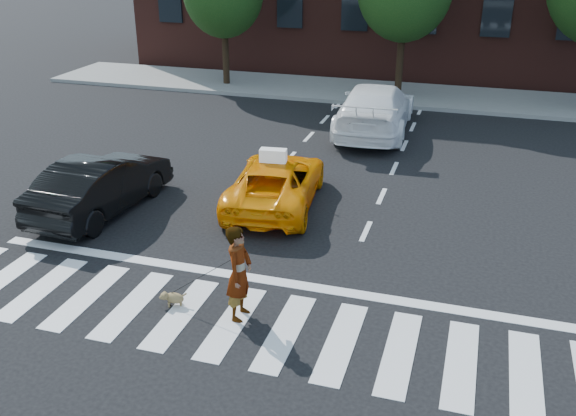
{
  "coord_description": "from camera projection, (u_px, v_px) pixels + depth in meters",
  "views": [
    {
      "loc": [
        3.81,
        -8.95,
        6.54
      ],
      "look_at": [
        0.2,
        2.78,
        1.1
      ],
      "focal_mm": 40.0,
      "sensor_mm": 36.0,
      "label": 1
    }
  ],
  "objects": [
    {
      "name": "woman",
      "position": [
        239.0,
        273.0,
        11.32
      ],
      "size": [
        0.44,
        0.67,
        1.81
      ],
      "primitive_type": "imported",
      "rotation": [
        0.0,
        0.0,
        1.55
      ],
      "color": "#999999",
      "rests_on": "ground"
    },
    {
      "name": "crosswalk",
      "position": [
        232.0,
        322.0,
        11.5
      ],
      "size": [
        13.0,
        2.4,
        0.01
      ],
      "primitive_type": "cube",
      "color": "silver",
      "rests_on": "ground"
    },
    {
      "name": "black_sedan",
      "position": [
        101.0,
        184.0,
        15.71
      ],
      "size": [
        1.77,
        4.4,
        1.42
      ],
      "primitive_type": "imported",
      "rotation": [
        0.0,
        0.0,
        3.08
      ],
      "color": "black",
      "rests_on": "ground"
    },
    {
      "name": "ground",
      "position": [
        232.0,
        323.0,
        11.5
      ],
      "size": [
        120.0,
        120.0,
        0.0
      ],
      "primitive_type": "plane",
      "color": "black",
      "rests_on": "ground"
    },
    {
      "name": "sidewalk_far",
      "position": [
        387.0,
        93.0,
        26.76
      ],
      "size": [
        30.0,
        4.0,
        0.15
      ],
      "primitive_type": "cube",
      "color": "slate",
      "rests_on": "ground"
    },
    {
      "name": "stop_line",
      "position": [
        261.0,
        279.0,
        12.89
      ],
      "size": [
        12.0,
        0.3,
        0.01
      ],
      "primitive_type": "cube",
      "color": "silver",
      "rests_on": "ground"
    },
    {
      "name": "dog",
      "position": [
        172.0,
        298.0,
        11.95
      ],
      "size": [
        0.49,
        0.34,
        0.29
      ],
      "rotation": [
        0.0,
        0.0,
        0.41
      ],
      "color": "brown",
      "rests_on": "ground"
    },
    {
      "name": "taxi",
      "position": [
        276.0,
        182.0,
        16.13
      ],
      "size": [
        2.51,
        4.58,
        1.22
      ],
      "primitive_type": "imported",
      "rotation": [
        0.0,
        0.0,
        3.26
      ],
      "color": "#FD9005",
      "rests_on": "ground"
    },
    {
      "name": "taxi_sign",
      "position": [
        273.0,
        155.0,
        15.64
      ],
      "size": [
        0.68,
        0.35,
        0.32
      ],
      "primitive_type": "cube",
      "rotation": [
        0.0,
        0.0,
        3.26
      ],
      "color": "white",
      "rests_on": "taxi"
    },
    {
      "name": "white_suv",
      "position": [
        375.0,
        108.0,
        21.72
      ],
      "size": [
        2.56,
        5.79,
        1.65
      ],
      "primitive_type": "imported",
      "rotation": [
        0.0,
        0.0,
        3.18
      ],
      "color": "white",
      "rests_on": "ground"
    }
  ]
}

